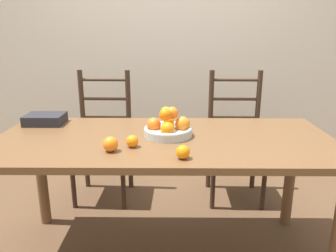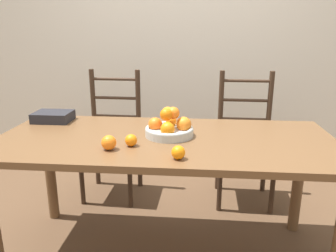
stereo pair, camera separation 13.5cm
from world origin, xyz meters
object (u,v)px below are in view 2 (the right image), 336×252
chair_right (245,142)px  book_stack (53,117)px  fruit_bowl (170,127)px  orange_loose_2 (109,143)px  orange_loose_1 (131,140)px  chair_left (112,138)px  orange_loose_0 (178,152)px

chair_right → book_stack: 1.42m
fruit_bowl → orange_loose_2: size_ratio=3.63×
chair_right → fruit_bowl: bearing=-124.7°
fruit_bowl → chair_right: 0.95m
fruit_bowl → chair_right: chair_right is taller
fruit_bowl → orange_loose_1: size_ratio=4.32×
orange_loose_2 → book_stack: size_ratio=0.32×
orange_loose_1 → book_stack: bearing=144.7°
chair_right → book_stack: chair_right is taller
chair_left → orange_loose_0: bearing=-58.9°
orange_loose_2 → chair_left: size_ratio=0.07×
chair_left → book_stack: 0.62m
orange_loose_0 → chair_right: (0.46, 1.06, -0.30)m
orange_loose_2 → chair_left: 1.05m
fruit_bowl → chair_left: (-0.53, 0.73, -0.32)m
orange_loose_1 → orange_loose_2: size_ratio=0.84×
chair_left → book_stack: chair_left is taller
orange_loose_2 → chair_left: chair_left is taller
orange_loose_2 → book_stack: (-0.50, 0.48, -0.01)m
chair_right → book_stack: size_ratio=4.35×
orange_loose_1 → chair_left: 1.02m
fruit_bowl → orange_loose_0: 0.34m
orange_loose_1 → chair_left: chair_left is taller
fruit_bowl → orange_loose_2: bearing=-138.5°
fruit_bowl → orange_loose_2: 0.37m
orange_loose_1 → book_stack: 0.73m
fruit_bowl → book_stack: size_ratio=1.15×
orange_loose_0 → chair_right: 1.19m
chair_left → chair_right: bearing=1.8°
orange_loose_1 → orange_loose_2: bearing=-147.8°
fruit_bowl → chair_right: (0.53, 0.73, -0.32)m
chair_right → orange_loose_1: bearing=-126.6°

